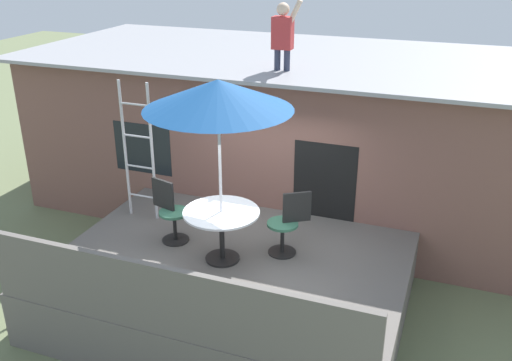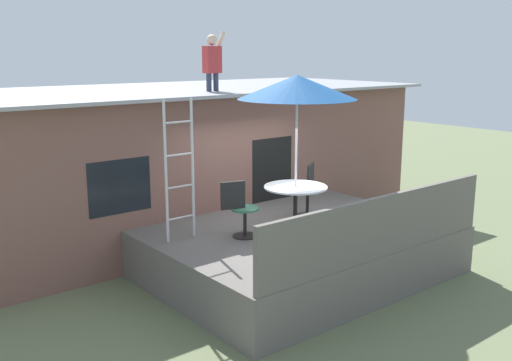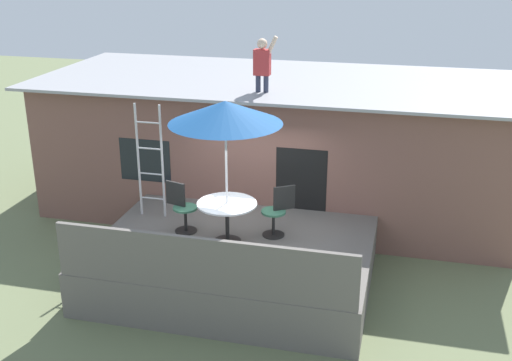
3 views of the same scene
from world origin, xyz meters
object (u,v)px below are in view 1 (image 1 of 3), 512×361
at_px(patio_table, 222,222).
at_px(patio_umbrella, 218,95).
at_px(patio_chair_right, 288,224).
at_px(step_ladder, 139,152).
at_px(person_figure, 283,32).
at_px(patio_chair_left, 170,211).

relative_size(patio_table, patio_umbrella, 0.41).
distance_m(patio_umbrella, patio_chair_right, 2.11).
relative_size(step_ladder, patio_chair_right, 2.39).
height_order(patio_table, person_figure, person_figure).
bearing_deg(person_figure, step_ladder, -137.59).
height_order(patio_chair_left, patio_chair_right, same).
distance_m(patio_umbrella, patio_chair_left, 2.12).
bearing_deg(patio_table, patio_umbrella, 116.57).
bearing_deg(patio_umbrella, patio_table, -63.43).
bearing_deg(patio_table, patio_chair_right, 32.51).
relative_size(person_figure, patio_chair_right, 1.21).
xyz_separation_m(patio_table, patio_chair_left, (-0.93, 0.26, -0.13)).
height_order(patio_table, step_ladder, step_ladder).
distance_m(patio_table, patio_umbrella, 1.76).
bearing_deg(person_figure, patio_table, -91.30).
relative_size(step_ladder, patio_chair_left, 2.39).
bearing_deg(patio_chair_left, patio_umbrella, 0.00).
height_order(step_ladder, patio_chair_right, step_ladder).
relative_size(patio_table, patio_chair_left, 1.13).
height_order(person_figure, patio_chair_right, person_figure).
bearing_deg(patio_table, person_figure, 88.70).
distance_m(person_figure, patio_chair_right, 3.08).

